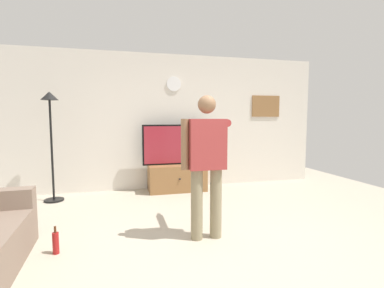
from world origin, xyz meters
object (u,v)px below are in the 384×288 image
(wall_clock, at_px, (174,84))
(beverage_bottle, at_px, (56,243))
(floor_lamp, at_px, (51,123))
(tv_stand, at_px, (177,178))
(television, at_px, (176,144))
(person_standing_nearer_lamp, at_px, (206,158))
(framed_picture, at_px, (266,106))

(wall_clock, distance_m, beverage_bottle, 3.69)
(floor_lamp, height_order, beverage_bottle, floor_lamp)
(tv_stand, bearing_deg, television, 90.00)
(tv_stand, relative_size, person_standing_nearer_lamp, 0.66)
(beverage_bottle, bearing_deg, floor_lamp, 101.94)
(television, bearing_deg, person_standing_nearer_lamp, -92.51)
(tv_stand, height_order, beverage_bottle, tv_stand)
(television, xyz_separation_m, framed_picture, (2.06, 0.25, 0.78))
(television, bearing_deg, wall_clock, 90.00)
(television, distance_m, floor_lamp, 2.26)
(person_standing_nearer_lamp, distance_m, beverage_bottle, 1.86)
(tv_stand, distance_m, television, 0.65)
(television, height_order, wall_clock, wall_clock)
(tv_stand, relative_size, framed_picture, 1.70)
(tv_stand, xyz_separation_m, framed_picture, (2.06, 0.30, 1.43))
(floor_lamp, bearing_deg, framed_picture, 6.27)
(television, bearing_deg, framed_picture, 6.90)
(tv_stand, xyz_separation_m, floor_lamp, (-2.20, -0.17, 1.08))
(wall_clock, bearing_deg, floor_lamp, -168.13)
(television, xyz_separation_m, beverage_bottle, (-1.76, -2.31, -0.79))
(framed_picture, distance_m, floor_lamp, 4.30)
(television, height_order, framed_picture, framed_picture)
(floor_lamp, bearing_deg, beverage_bottle, -78.06)
(wall_clock, bearing_deg, tv_stand, -90.00)
(tv_stand, distance_m, framed_picture, 2.52)
(television, distance_m, wall_clock, 1.22)
(tv_stand, height_order, framed_picture, framed_picture)
(tv_stand, bearing_deg, person_standing_nearer_lamp, -92.56)
(person_standing_nearer_lamp, xyz_separation_m, beverage_bottle, (-1.66, -0.00, -0.84))
(wall_clock, bearing_deg, person_standing_nearer_lamp, -92.27)
(person_standing_nearer_lamp, relative_size, beverage_bottle, 5.66)
(tv_stand, relative_size, television, 0.84)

